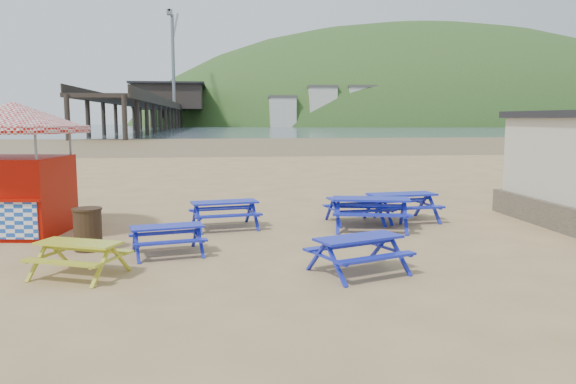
{
  "coord_description": "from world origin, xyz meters",
  "views": [
    {
      "loc": [
        -1.92,
        -13.12,
        2.94
      ],
      "look_at": [
        -0.09,
        1.5,
        1.0
      ],
      "focal_mm": 35.0,
      "sensor_mm": 36.0,
      "label": 1
    }
  ],
  "objects": [
    {
      "name": "ground",
      "position": [
        0.0,
        0.0,
        0.0
      ],
      "size": [
        400.0,
        400.0,
        0.0
      ],
      "primitive_type": "plane",
      "color": "tan",
      "rests_on": "ground"
    },
    {
      "name": "wet_sand",
      "position": [
        0.0,
        55.0,
        0.0
      ],
      "size": [
        400.0,
        400.0,
        0.0
      ],
      "primitive_type": "plane",
      "color": "olive",
      "rests_on": "ground"
    },
    {
      "name": "sea",
      "position": [
        0.0,
        170.0,
        0.01
      ],
      "size": [
        400.0,
        400.0,
        0.0
      ],
      "primitive_type": "plane",
      "color": "#455662",
      "rests_on": "ground"
    },
    {
      "name": "picnic_table_blue_a",
      "position": [
        -1.76,
        1.84,
        0.37
      ],
      "size": [
        1.98,
        1.71,
        0.73
      ],
      "rotation": [
        0.0,
        0.0,
        0.19
      ],
      "color": "#132FAA",
      "rests_on": "ground"
    },
    {
      "name": "picnic_table_blue_b",
      "position": [
        3.29,
        2.25,
        0.4
      ],
      "size": [
        2.12,
        1.79,
        0.81
      ],
      "rotation": [
        0.0,
        0.0,
        0.13
      ],
      "color": "#132FAA",
      "rests_on": "ground"
    },
    {
      "name": "picnic_table_blue_c",
      "position": [
        2.1,
        1.21,
        0.42
      ],
      "size": [
        2.31,
        2.02,
        0.84
      ],
      "rotation": [
        0.0,
        0.0,
        -0.22
      ],
      "color": "#132FAA",
      "rests_on": "ground"
    },
    {
      "name": "picnic_table_blue_d",
      "position": [
        -3.04,
        -1.0,
        0.32
      ],
      "size": [
        1.77,
        1.55,
        0.64
      ],
      "rotation": [
        0.0,
        0.0,
        0.23
      ],
      "color": "#132FAA",
      "rests_on": "ground"
    },
    {
      "name": "picnic_table_blue_e",
      "position": [
        0.71,
        -2.93,
        0.35
      ],
      "size": [
        2.07,
        1.88,
        0.71
      ],
      "rotation": [
        0.0,
        0.0,
        0.38
      ],
      "color": "#132FAA",
      "rests_on": "ground"
    },
    {
      "name": "picnic_table_yellow",
      "position": [
        -4.52,
        -2.49,
        0.33
      ],
      "size": [
        1.93,
        1.77,
        0.65
      ],
      "rotation": [
        0.0,
        0.0,
        -0.4
      ],
      "color": "#86A921",
      "rests_on": "ground"
    },
    {
      "name": "ice_cream_kiosk",
      "position": [
        -6.98,
        1.74,
        2.11
      ],
      "size": [
        4.26,
        4.26,
        3.36
      ],
      "rotation": [
        0.0,
        0.0,
        -0.15
      ],
      "color": "#9D0B01",
      "rests_on": "ground"
    },
    {
      "name": "litter_bin",
      "position": [
        -4.83,
        -0.35,
        0.49
      ],
      "size": [
        0.65,
        0.65,
        0.96
      ],
      "color": "#372415",
      "rests_on": "ground"
    },
    {
      "name": "pier",
      "position": [
        -17.99,
        178.23,
        5.46
      ],
      "size": [
        24.0,
        220.0,
        39.29
      ],
      "color": "black",
      "rests_on": "ground"
    },
    {
      "name": "headland_town",
      "position": [
        90.0,
        229.68,
        -9.91
      ],
      "size": [
        264.0,
        144.0,
        108.0
      ],
      "color": "#2D4C1E",
      "rests_on": "ground"
    },
    {
      "name": "picnic_table_blue_g",
      "position": [
        2.0,
        2.17,
        0.36
      ],
      "size": [
        1.85,
        1.55,
        0.72
      ],
      "rotation": [
        0.0,
        0.0,
        0.1
      ],
      "color": "#132FAA",
      "rests_on": "ground"
    }
  ]
}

